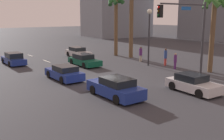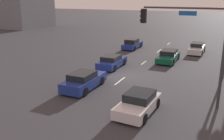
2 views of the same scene
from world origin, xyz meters
The scene contains 12 objects.
ground_plane centered at (0.00, 0.00, 0.00)m, with size 220.00×220.00×0.00m, color #333338.
lane_stripe_0 centered at (-18.00, 0.00, 0.01)m, with size 1.94×0.14×0.01m, color silver.
lane_stripe_1 centered at (-12.09, 0.00, 0.01)m, with size 2.27×0.14×0.01m, color silver.
lane_stripe_2 centered at (-5.15, 0.00, 0.01)m, with size 1.81×0.14×0.01m, color silver.
lane_stripe_3 centered at (1.74, 0.00, 0.01)m, with size 2.30×0.14×0.01m, color silver.
car_0 centered at (-12.15, -3.88, 0.63)m, with size 4.38×1.82×1.38m.
car_1 centered at (6.87, 3.39, 0.60)m, with size 4.06×2.10×1.29m.
car_2 centered at (-12.78, 4.73, 0.62)m, with size 4.57×1.87×1.32m.
car_3 centered at (-6.93, 2.31, 0.59)m, with size 4.58×1.96×1.27m.
car_4 centered at (4.57, -1.92, 0.65)m, with size 4.45×1.97×1.38m.
car_5 centered at (-2.08, -2.48, 0.59)m, with size 4.25×1.94×1.26m.
traffic_signal centered at (4.16, 6.09, 4.49)m, with size 0.44×5.64×6.60m.
Camera 2 is at (20.86, 7.87, 7.04)m, focal length 40.44 mm.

